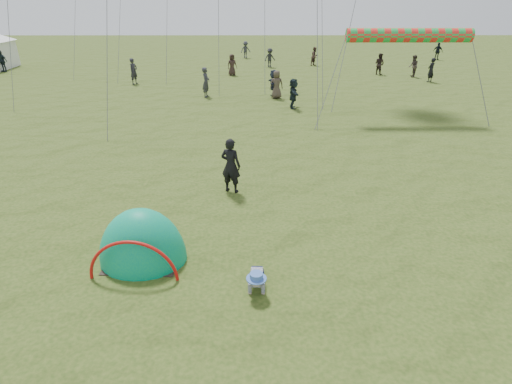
{
  "coord_description": "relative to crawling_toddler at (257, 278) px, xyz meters",
  "views": [
    {
      "loc": [
        -0.39,
        -6.6,
        5.27
      ],
      "look_at": [
        -0.34,
        2.38,
        1.0
      ],
      "focal_mm": 28.0,
      "sensor_mm": 36.0,
      "label": 1
    }
  ],
  "objects": [
    {
      "name": "rainbow_tube_kite",
      "position": [
        7.14,
        13.26,
        3.63
      ],
      "size": [
        5.8,
        0.64,
        0.64
      ],
      "primitive_type": "cylinder",
      "rotation": [
        0.0,
        1.57,
        0.0
      ],
      "color": "red"
    },
    {
      "name": "crowd_person_5",
      "position": [
        1.15,
        18.46,
        0.52
      ],
      "size": [
        0.59,
        1.52,
        1.61
      ],
      "primitive_type": "imported",
      "rotation": [
        0.0,
        0.0,
        4.79
      ],
      "color": "#1E2535",
      "rests_on": "ground"
    },
    {
      "name": "crawling_toddler",
      "position": [
        0.0,
        0.0,
        0.0
      ],
      "size": [
        0.53,
        0.74,
        0.56
      ],
      "primitive_type": null,
      "rotation": [
        0.0,
        0.0,
        -0.04
      ],
      "color": "black",
      "rests_on": "ground"
    },
    {
      "name": "popup_tent",
      "position": [
        -2.55,
        1.05,
        -0.28
      ],
      "size": [
        2.01,
        1.68,
        2.51
      ],
      "primitive_type": "ellipsoid",
      "rotation": [
        0.0,
        0.0,
        -0.04
      ],
      "color": "#047D78",
      "rests_on": "ground"
    },
    {
      "name": "crowd_person_7",
      "position": [
        12.32,
        25.54,
        0.54
      ],
      "size": [
        0.76,
        0.9,
        1.64
      ],
      "primitive_type": "imported",
      "rotation": [
        0.0,
        0.0,
        4.52
      ],
      "color": "#3A2F2B",
      "rests_on": "ground"
    },
    {
      "name": "crowd_person_10",
      "position": [
        1.32,
        17.94,
        0.54
      ],
      "size": [
        0.87,
        0.64,
        1.65
      ],
      "primitive_type": "imported",
      "rotation": [
        0.0,
        0.0,
        3.29
      ],
      "color": "#45392F",
      "rests_on": "ground"
    },
    {
      "name": "crowd_person_0",
      "position": [
        -8.55,
        22.68,
        0.61
      ],
      "size": [
        0.67,
        0.77,
        1.77
      ],
      "primitive_type": "imported",
      "rotation": [
        0.0,
        0.0,
        1.1
      ],
      "color": "#25242C",
      "rests_on": "ground"
    },
    {
      "name": "crowd_person_14",
      "position": [
        -21.11,
        28.4,
        0.59
      ],
      "size": [
        1.09,
        0.7,
        1.73
      ],
      "primitive_type": "imported",
      "rotation": [
        0.0,
        0.0,
        5.99
      ],
      "color": "#1C2931",
      "rests_on": "ground"
    },
    {
      "name": "crowd_person_6",
      "position": [
        -2.97,
        18.34,
        0.61
      ],
      "size": [
        0.53,
        0.71,
        1.77
      ],
      "primitive_type": "imported",
      "rotation": [
        0.0,
        0.0,
        1.4
      ],
      "color": "#2D2D34",
      "rests_on": "ground"
    },
    {
      "name": "crowd_person_12",
      "position": [
        12.84,
        23.42,
        0.57
      ],
      "size": [
        0.74,
        0.69,
        1.69
      ],
      "primitive_type": "imported",
      "rotation": [
        0.0,
        0.0,
        3.79
      ],
      "color": "black",
      "rests_on": "ground"
    },
    {
      "name": "crowd_person_2",
      "position": [
        18.56,
        35.88,
        0.55
      ],
      "size": [
        0.96,
        0.98,
        1.65
      ],
      "primitive_type": "imported",
      "rotation": [
        0.0,
        0.0,
        2.33
      ],
      "color": "black",
      "rests_on": "ground"
    },
    {
      "name": "standing_adult",
      "position": [
        -0.75,
        4.67,
        0.57
      ],
      "size": [
        0.72,
        0.6,
        1.69
      ],
      "primitive_type": "imported",
      "rotation": [
        0.0,
        0.0,
        2.76
      ],
      "color": "black",
      "rests_on": "ground"
    },
    {
      "name": "crowd_person_13",
      "position": [
        10.04,
        26.78,
        0.55
      ],
      "size": [
        0.99,
        1.01,
        1.65
      ],
      "primitive_type": "imported",
      "rotation": [
        0.0,
        0.0,
        2.27
      ],
      "color": "black",
      "rests_on": "ground"
    },
    {
      "name": "crowd_person_4",
      "position": [
        -1.78,
        26.44,
        0.54
      ],
      "size": [
        0.94,
        0.82,
        1.63
      ],
      "primitive_type": "imported",
      "rotation": [
        0.0,
        0.0,
        0.47
      ],
      "color": "#2E201C",
      "rests_on": "ground"
    },
    {
      "name": "crowd_person_9",
      "position": [
        -0.91,
        37.46,
        0.56
      ],
      "size": [
        1.24,
        1.0,
        1.67
      ],
      "primitive_type": "imported",
      "rotation": [
        0.0,
        0.0,
        0.41
      ],
      "color": "#2F2F37",
      "rests_on": "ground"
    },
    {
      "name": "crowd_person_1",
      "position": [
        5.55,
        31.92,
        0.53
      ],
      "size": [
        1.0,
        0.98,
        1.62
      ],
      "primitive_type": "imported",
      "rotation": [
        0.0,
        0.0,
        0.7
      ],
      "color": "#432D2B",
      "rests_on": "ground"
    },
    {
      "name": "ground",
      "position": [
        0.34,
        0.12,
        -0.28
      ],
      "size": [
        140.0,
        140.0,
        0.0
      ],
      "primitive_type": "plane",
      "color": "#253D11"
    },
    {
      "name": "crowd_person_11",
      "position": [
        2.1,
        15.39,
        0.52
      ],
      "size": [
        0.5,
        1.49,
        1.6
      ],
      "primitive_type": "imported",
      "rotation": [
        0.0,
        0.0,
        1.55
      ],
      "color": "black",
      "rests_on": "ground"
    },
    {
      "name": "crowd_person_3",
      "position": [
        1.39,
        30.92,
        0.53
      ],
      "size": [
        1.2,
        1.01,
        1.62
      ],
      "primitive_type": "imported",
      "rotation": [
        0.0,
        0.0,
        0.47
      ],
      "color": "black",
      "rests_on": "ground"
    }
  ]
}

